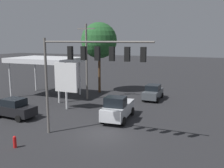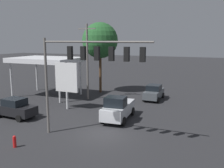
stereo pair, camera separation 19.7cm
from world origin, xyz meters
name	(u,v)px [view 1 (the left image)]	position (x,y,z in m)	size (l,w,h in m)	color
ground_plane	(103,134)	(0.00, 0.00, 0.00)	(200.00, 200.00, 0.00)	#262628
traffic_signal_assembly	(88,61)	(0.51, 1.36, 6.07)	(8.76, 0.43, 7.75)	slate
utility_pole	(87,60)	(6.95, -10.37, 5.06)	(2.40, 0.26, 9.56)	slate
gas_station_canopy	(45,60)	(13.05, -9.95, 4.88)	(8.83, 6.32, 5.26)	silver
price_sign	(66,78)	(6.86, -5.39, 3.44)	(2.76, 0.27, 5.17)	silver
sedan_far	(153,92)	(-0.95, -13.50, 0.95)	(2.06, 4.40, 1.93)	#474C51
pickup_parked	(118,108)	(0.26, -4.06, 1.11)	(2.58, 5.34, 2.40)	silver
sedan_waiting	(14,108)	(9.91, -0.73, 0.95)	(4.49, 2.25, 1.93)	black
street_tree	(99,41)	(7.37, -14.99, 7.50)	(5.09, 5.09, 10.07)	#4C331E
fire_hydrant	(15,142)	(4.71, 4.72, 0.44)	(0.24, 0.24, 0.88)	red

